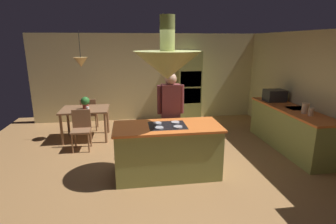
% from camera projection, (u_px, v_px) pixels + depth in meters
% --- Properties ---
extents(ground, '(8.16, 8.16, 0.00)m').
position_uv_depth(ground, '(166.00, 169.00, 4.98)').
color(ground, '#9E7042').
extents(wall_back, '(6.80, 0.10, 2.55)m').
position_uv_depth(wall_back, '(150.00, 77.00, 7.95)').
color(wall_back, beige).
rests_on(wall_back, ground).
extents(wall_right, '(0.10, 7.20, 2.55)m').
position_uv_depth(wall_right, '(318.00, 93.00, 5.50)').
color(wall_right, beige).
rests_on(wall_right, ground).
extents(kitchen_island, '(1.85, 0.86, 0.94)m').
position_uv_depth(kitchen_island, '(167.00, 150.00, 4.67)').
color(kitchen_island, '#8C934C').
rests_on(kitchen_island, ground).
extents(counter_run_right, '(0.73, 2.47, 0.92)m').
position_uv_depth(counter_run_right, '(290.00, 128.00, 5.84)').
color(counter_run_right, '#8C934C').
rests_on(counter_run_right, ground).
extents(oven_tower, '(0.66, 0.62, 2.07)m').
position_uv_depth(oven_tower, '(188.00, 87.00, 7.78)').
color(oven_tower, '#8C934C').
rests_on(oven_tower, ground).
extents(dining_table, '(1.11, 0.83, 0.76)m').
position_uv_depth(dining_table, '(85.00, 113.00, 6.39)').
color(dining_table, brown).
rests_on(dining_table, ground).
extents(person_at_island, '(0.53, 0.23, 1.74)m').
position_uv_depth(person_at_island, '(171.00, 110.00, 5.22)').
color(person_at_island, tan).
rests_on(person_at_island, ground).
extents(range_hood, '(1.10, 1.10, 1.00)m').
position_uv_depth(range_hood, '(167.00, 64.00, 4.28)').
color(range_hood, '#8C934C').
extents(pendant_light_over_table, '(0.32, 0.32, 0.82)m').
position_uv_depth(pendant_light_over_table, '(81.00, 62.00, 6.08)').
color(pendant_light_over_table, '#E0B266').
extents(chair_facing_island, '(0.40, 0.40, 0.87)m').
position_uv_depth(chair_facing_island, '(81.00, 127.00, 5.82)').
color(chair_facing_island, brown).
rests_on(chair_facing_island, ground).
extents(chair_by_back_wall, '(0.40, 0.40, 0.87)m').
position_uv_depth(chair_by_back_wall, '(89.00, 112.00, 7.04)').
color(chair_by_back_wall, brown).
rests_on(chair_by_back_wall, ground).
extents(potted_plant_on_table, '(0.20, 0.20, 0.30)m').
position_uv_depth(potted_plant_on_table, '(85.00, 102.00, 6.27)').
color(potted_plant_on_table, '#99382D').
rests_on(potted_plant_on_table, dining_table).
extents(cup_on_table, '(0.07, 0.07, 0.09)m').
position_uv_depth(cup_on_table, '(88.00, 109.00, 6.17)').
color(cup_on_table, white).
rests_on(cup_on_table, dining_table).
extents(canister_flour, '(0.10, 0.10, 0.16)m').
position_uv_depth(canister_flour, '(311.00, 112.00, 5.12)').
color(canister_flour, '#E0B78C').
rests_on(canister_flour, counter_run_right).
extents(canister_sugar, '(0.14, 0.14, 0.21)m').
position_uv_depth(canister_sugar, '(305.00, 108.00, 5.29)').
color(canister_sugar, '#E0B78C').
rests_on(canister_sugar, counter_run_right).
extents(microwave_on_counter, '(0.46, 0.36, 0.28)m').
position_uv_depth(microwave_on_counter, '(275.00, 95.00, 6.38)').
color(microwave_on_counter, '#232326').
rests_on(microwave_on_counter, counter_run_right).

